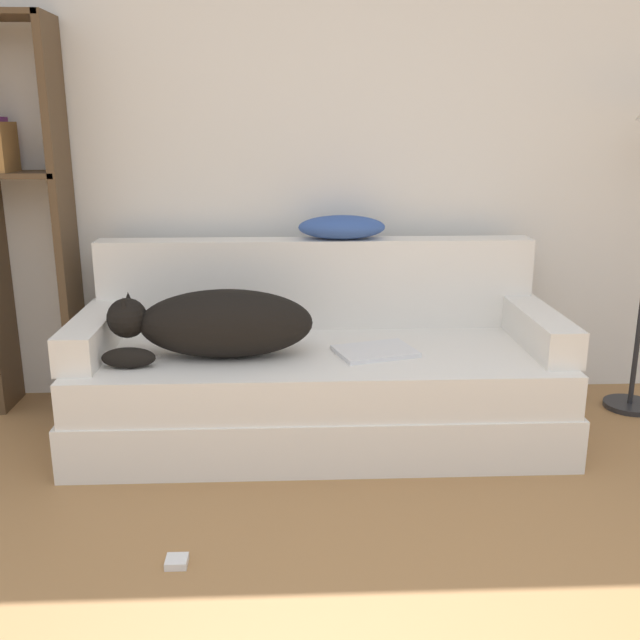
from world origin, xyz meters
name	(u,v)px	position (x,y,z in m)	size (l,w,h in m)	color
wall_back	(355,116)	(0.00, 2.64, 1.35)	(7.94, 0.06, 2.70)	silver
couch	(319,392)	(-0.19, 2.06, 0.20)	(2.04, 0.85, 0.40)	silver
couch_backrest	(316,283)	(-0.19, 2.41, 0.60)	(2.00, 0.15, 0.41)	silver
couch_arm_left	(93,334)	(-1.14, 2.05, 0.47)	(0.15, 0.66, 0.15)	silver
couch_arm_right	(539,329)	(0.75, 2.05, 0.47)	(0.15, 0.66, 0.15)	silver
dog	(217,324)	(-0.61, 1.96, 0.54)	(0.83, 0.31, 0.28)	black
laptop	(375,351)	(0.04, 1.98, 0.41)	(0.37, 0.31, 0.02)	silver
throw_pillow	(342,227)	(-0.07, 2.41, 0.86)	(0.40, 0.22, 0.11)	#335199
bookshelf	(23,202)	(-1.51, 2.46, 0.98)	(0.37, 0.26, 1.77)	#4C3823
power_adapter	(177,562)	(-0.67, 1.11, 0.01)	(0.07, 0.07, 0.02)	silver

